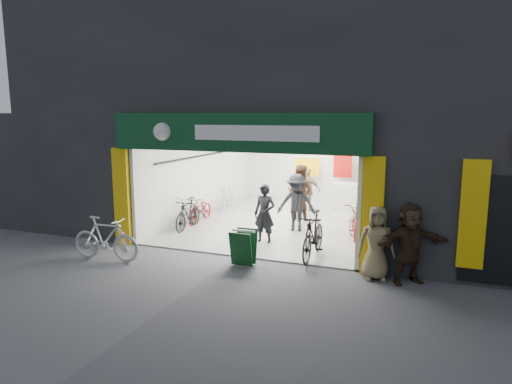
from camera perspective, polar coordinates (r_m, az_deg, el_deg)
The scene contains 17 objects.
ground at distance 11.34m, azimuth -2.59°, elevation -8.12°, with size 60.00×60.00×0.00m, color #56565B.
building at distance 15.29m, azimuth 8.21°, elevation 12.79°, with size 17.00×10.27×8.00m.
bike_left_front at distance 14.38m, azimuth -7.91°, elevation -2.30°, with size 0.66×1.90×1.00m, color #ABAAAF.
bike_left_midfront at distance 13.97m, azimuth -8.49°, elevation -2.74°, with size 0.46×1.61×0.97m, color black.
bike_left_midback at distance 14.83m, azimuth -6.97°, elevation -2.19°, with size 0.57×1.64×0.86m, color maroon.
bike_left_back at distance 16.65m, azimuth -3.62°, elevation -0.61°, with size 0.46×1.63×0.98m, color silver.
bike_right_front at distance 11.17m, azimuth 7.17°, elevation -5.40°, with size 0.54×1.90×1.14m, color black.
bike_right_mid at distance 13.34m, azimuth 12.56°, elevation -3.33°, with size 0.68×1.95×1.03m, color maroon.
bike_right_back at distance 13.79m, azimuth 12.86°, elevation -2.88°, with size 0.49×1.73×1.04m, color silver.
parked_bike at distance 11.52m, azimuth -18.30°, elevation -5.55°, with size 0.50×1.78×1.07m, color #B7B8BC.
customer_a at distance 12.30m, azimuth 1.08°, elevation -2.77°, with size 0.59×0.39×1.62m, color black.
customer_b at distance 15.07m, azimuth 5.51°, elevation -0.06°, with size 0.90×0.70×1.85m, color #3D261B.
customer_c at distance 13.50m, azimuth 5.07°, elevation -1.42°, with size 1.13×0.65×1.74m, color black.
customer_d at distance 16.39m, azimuth 6.49°, elevation 0.23°, with size 0.92×0.38×1.57m, color #8C7551.
pedestrian_near at distance 10.00m, azimuth 14.80°, elevation -6.17°, with size 0.77×0.50×1.58m, color olive.
pedestrian_far at distance 9.94m, azimuth 18.64°, elevation -6.10°, with size 1.58×0.50×1.70m, color #322217.
sandwich_board at distance 10.61m, azimuth -1.57°, elevation -6.83°, with size 0.56×0.55×0.82m.
Camera 1 is at (4.34, -9.89, 3.48)m, focal length 32.00 mm.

